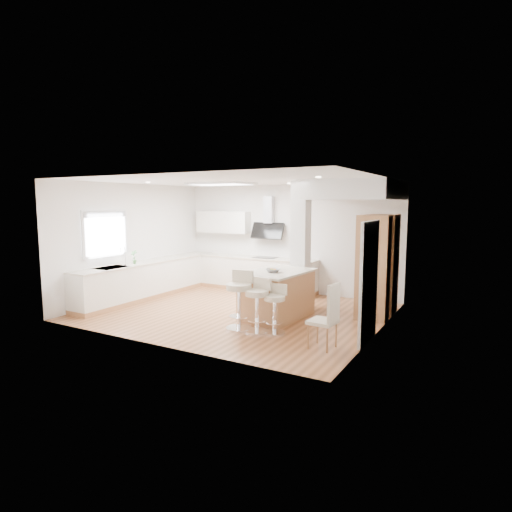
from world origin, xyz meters
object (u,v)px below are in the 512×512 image
Objects in this scene: bar_stool_a at (239,297)px; bar_stool_c at (275,306)px; bar_stool_b at (258,302)px; dining_chair at (328,314)px; peninsula at (277,294)px.

bar_stool_c is at bearing 0.15° from bar_stool_a.
bar_stool_c is at bearing 24.46° from bar_stool_b.
dining_chair is at bearing -15.57° from bar_stool_a.
bar_stool_a is 1.23× the size of bar_stool_c.
dining_chair is (1.43, -0.26, 0.02)m from bar_stool_b.
peninsula is 1.06m from bar_stool_c.
bar_stool_c is (0.31, 0.09, -0.06)m from bar_stool_b.
dining_chair reaches higher than bar_stool_b.
bar_stool_a is at bearing -169.54° from bar_stool_c.
bar_stool_b is at bearing -77.60° from peninsula.
bar_stool_b is 0.32m from bar_stool_c.
peninsula reaches higher than bar_stool_b.
bar_stool_b is (0.39, 0.00, -0.06)m from bar_stool_a.
peninsula is 1.89× the size of bar_stool_c.
dining_chair is (1.13, -0.35, 0.08)m from bar_stool_c.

